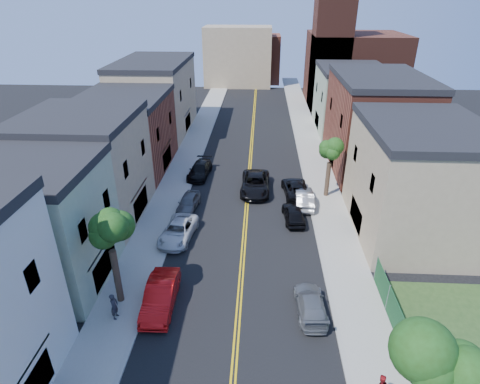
# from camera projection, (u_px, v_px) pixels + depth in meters

# --- Properties ---
(sidewalk_left) EXTENTS (3.20, 100.00, 0.15)m
(sidewalk_left) POSITION_uv_depth(u_px,v_px,m) (188.00, 156.00, 49.50)
(sidewalk_left) COLOR gray
(sidewalk_left) RESTS_ON ground
(sidewalk_right) EXTENTS (3.20, 100.00, 0.15)m
(sidewalk_right) POSITION_uv_depth(u_px,v_px,m) (314.00, 158.00, 48.75)
(sidewalk_right) COLOR gray
(sidewalk_right) RESTS_ON ground
(curb_left) EXTENTS (0.30, 100.00, 0.15)m
(curb_left) POSITION_uv_depth(u_px,v_px,m) (202.00, 156.00, 49.42)
(curb_left) COLOR gray
(curb_left) RESTS_ON ground
(curb_right) EXTENTS (0.30, 100.00, 0.15)m
(curb_right) POSITION_uv_depth(u_px,v_px,m) (300.00, 158.00, 48.84)
(curb_right) COLOR gray
(curb_right) RESTS_ON ground
(bldg_left_palegrn) EXTENTS (9.00, 8.00, 8.50)m
(bldg_left_palegrn) POSITION_uv_depth(u_px,v_px,m) (33.00, 229.00, 26.56)
(bldg_left_palegrn) COLOR gray
(bldg_left_palegrn) RESTS_ON ground
(bldg_left_tan_near) EXTENTS (9.00, 10.00, 9.00)m
(bldg_left_tan_near) POSITION_uv_depth(u_px,v_px,m) (86.00, 171.00, 34.44)
(bldg_left_tan_near) COLOR #998466
(bldg_left_tan_near) RESTS_ON ground
(bldg_left_brick) EXTENTS (9.00, 12.00, 8.00)m
(bldg_left_brick) POSITION_uv_depth(u_px,v_px,m) (126.00, 135.00, 44.45)
(bldg_left_brick) COLOR brown
(bldg_left_brick) RESTS_ON ground
(bldg_left_tan_far) EXTENTS (9.00, 16.00, 9.50)m
(bldg_left_tan_far) POSITION_uv_depth(u_px,v_px,m) (156.00, 98.00, 56.55)
(bldg_left_tan_far) COLOR #998466
(bldg_left_tan_far) RESTS_ON ground
(bldg_right_tan) EXTENTS (9.00, 12.00, 9.00)m
(bldg_right_tan) POSITION_uv_depth(u_px,v_px,m) (416.00, 184.00, 32.22)
(bldg_right_tan) COLOR #998466
(bldg_right_tan) RESTS_ON ground
(bldg_right_brick) EXTENTS (9.00, 14.00, 10.00)m
(bldg_right_brick) POSITION_uv_depth(u_px,v_px,m) (375.00, 125.00, 44.44)
(bldg_right_brick) COLOR brown
(bldg_right_brick) RESTS_ON ground
(bldg_right_palegrn) EXTENTS (9.00, 12.00, 8.50)m
(bldg_right_palegrn) POSITION_uv_depth(u_px,v_px,m) (350.00, 101.00, 57.23)
(bldg_right_palegrn) COLOR gray
(bldg_right_palegrn) RESTS_ON ground
(church) EXTENTS (16.20, 14.20, 22.60)m
(church) POSITION_uv_depth(u_px,v_px,m) (349.00, 63.00, 69.14)
(church) COLOR #4C2319
(church) RESTS_ON ground
(backdrop_left) EXTENTS (14.00, 8.00, 12.00)m
(backdrop_left) POSITION_uv_depth(u_px,v_px,m) (238.00, 57.00, 83.95)
(backdrop_left) COLOR #998466
(backdrop_left) RESTS_ON ground
(backdrop_center) EXTENTS (10.00, 8.00, 10.00)m
(backdrop_center) POSITION_uv_depth(u_px,v_px,m) (257.00, 59.00, 87.77)
(backdrop_center) COLOR brown
(backdrop_center) RESTS_ON ground
(fence_right) EXTENTS (0.04, 15.00, 1.90)m
(fence_right) POSITION_uv_depth(u_px,v_px,m) (411.00, 357.00, 21.10)
(fence_right) COLOR #143F1E
(fence_right) RESTS_ON sidewalk_right
(tree_left_mid) EXTENTS (5.20, 5.20, 9.29)m
(tree_left_mid) POSITION_uv_depth(u_px,v_px,m) (107.00, 217.00, 23.43)
(tree_left_mid) COLOR #34261A
(tree_left_mid) RESTS_ON sidewalk_left
(tree_right_corner) EXTENTS (5.80, 5.80, 10.35)m
(tree_right_corner) POSITION_uv_depth(u_px,v_px,m) (454.00, 360.00, 13.46)
(tree_right_corner) COLOR #34261A
(tree_right_corner) RESTS_ON sidewalk_right
(tree_right_far) EXTENTS (4.40, 4.40, 8.03)m
(tree_right_far) POSITION_uv_depth(u_px,v_px,m) (332.00, 142.00, 37.28)
(tree_right_far) COLOR #34261A
(tree_right_far) RESTS_ON sidewalk_right
(red_sedan) EXTENTS (1.93, 5.22, 1.70)m
(red_sedan) POSITION_uv_depth(u_px,v_px,m) (161.00, 296.00, 25.67)
(red_sedan) COLOR red
(red_sedan) RESTS_ON ground
(white_pickup) EXTENTS (2.99, 5.43, 1.44)m
(white_pickup) POSITION_uv_depth(u_px,v_px,m) (178.00, 231.00, 32.83)
(white_pickup) COLOR silver
(white_pickup) RESTS_ON ground
(grey_car_left) EXTENTS (2.02, 4.31, 1.43)m
(grey_car_left) POSITION_uv_depth(u_px,v_px,m) (188.00, 202.00, 37.25)
(grey_car_left) COLOR #4F5256
(grey_car_left) RESTS_ON ground
(black_car_left) EXTENTS (2.59, 5.32, 1.49)m
(black_car_left) POSITION_uv_depth(u_px,v_px,m) (200.00, 170.00, 43.94)
(black_car_left) COLOR black
(black_car_left) RESTS_ON ground
(grey_car_right) EXTENTS (2.03, 4.57, 1.30)m
(grey_car_right) POSITION_uv_depth(u_px,v_px,m) (311.00, 304.00, 25.27)
(grey_car_right) COLOR #5A5E62
(grey_car_right) RESTS_ON ground
(black_car_right) EXTENTS (2.09, 4.37, 1.44)m
(black_car_right) POSITION_uv_depth(u_px,v_px,m) (293.00, 214.00, 35.38)
(black_car_right) COLOR black
(black_car_right) RESTS_ON ground
(silver_car_right) EXTENTS (1.78, 4.73, 1.54)m
(silver_car_right) POSITION_uv_depth(u_px,v_px,m) (304.00, 198.00, 37.94)
(silver_car_right) COLOR #939599
(silver_car_right) RESTS_ON ground
(dark_car_right_far) EXTENTS (2.97, 5.49, 1.46)m
(dark_car_right_far) POSITION_uv_depth(u_px,v_px,m) (296.00, 188.00, 39.90)
(dark_car_right_far) COLOR black
(dark_car_right_far) RESTS_ON ground
(black_suv_lane) EXTENTS (2.96, 6.26, 1.73)m
(black_suv_lane) POSITION_uv_depth(u_px,v_px,m) (255.00, 184.00, 40.53)
(black_suv_lane) COLOR black
(black_suv_lane) RESTS_ON ground
(pedestrian_left) EXTENTS (0.48, 0.69, 1.82)m
(pedestrian_left) POSITION_uv_depth(u_px,v_px,m) (114.00, 306.00, 24.52)
(pedestrian_left) COLOR #24232A
(pedestrian_left) RESTS_ON sidewalk_left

